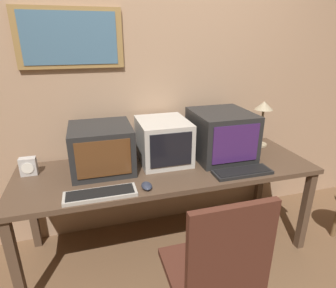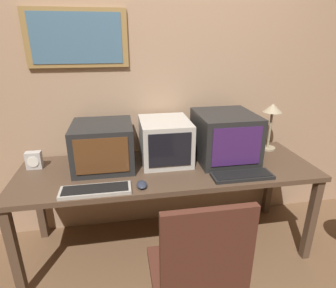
{
  "view_description": "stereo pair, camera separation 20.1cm",
  "coord_description": "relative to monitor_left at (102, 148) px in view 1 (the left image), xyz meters",
  "views": [
    {
      "loc": [
        -0.52,
        -0.97,
        1.62
      ],
      "look_at": [
        0.0,
        0.83,
        0.9
      ],
      "focal_mm": 30.0,
      "sensor_mm": 36.0,
      "label": 1
    },
    {
      "loc": [
        -0.33,
        -1.02,
        1.62
      ],
      "look_at": [
        0.0,
        0.83,
        0.9
      ],
      "focal_mm": 30.0,
      "sensor_mm": 36.0,
      "label": 2
    }
  ],
  "objects": [
    {
      "name": "wall_back",
      "position": [
        0.46,
        0.31,
        0.42
      ],
      "size": [
        8.0,
        0.08,
        2.6
      ],
      "color": "tan",
      "rests_on": "ground_plane"
    },
    {
      "name": "desk",
      "position": [
        0.46,
        -0.11,
        -0.23
      ],
      "size": [
        2.16,
        0.71,
        0.72
      ],
      "color": "#4C3828",
      "rests_on": "ground_plane"
    },
    {
      "name": "monitor_left",
      "position": [
        0.0,
        0.0,
        0.0
      ],
      "size": [
        0.43,
        0.43,
        0.32
      ],
      "color": "black",
      "rests_on": "desk"
    },
    {
      "name": "monitor_center",
      "position": [
        0.46,
        0.03,
        -0.0
      ],
      "size": [
        0.37,
        0.43,
        0.32
      ],
      "color": "#B7B2A8",
      "rests_on": "desk"
    },
    {
      "name": "monitor_right",
      "position": [
        0.92,
        -0.02,
        0.02
      ],
      "size": [
        0.43,
        0.48,
        0.37
      ],
      "color": "black",
      "rests_on": "desk"
    },
    {
      "name": "keyboard_main",
      "position": [
        -0.04,
        -0.38,
        -0.15
      ],
      "size": [
        0.44,
        0.14,
        0.03
      ],
      "color": "#A8A399",
      "rests_on": "desk"
    },
    {
      "name": "keyboard_side",
      "position": [
        0.93,
        -0.35,
        -0.15
      ],
      "size": [
        0.42,
        0.15,
        0.03
      ],
      "color": "black",
      "rests_on": "desk"
    },
    {
      "name": "mouse_near_keyboard",
      "position": [
        0.24,
        -0.37,
        -0.15
      ],
      "size": [
        0.07,
        0.1,
        0.03
      ],
      "color": "#282D3D",
      "rests_on": "desk"
    },
    {
      "name": "desk_clock",
      "position": [
        -0.5,
        0.05,
        -0.1
      ],
      "size": [
        0.11,
        0.07,
        0.13
      ],
      "color": "#B7B2AD",
      "rests_on": "desk"
    },
    {
      "name": "desk_lamp",
      "position": [
        1.37,
        0.1,
        0.14
      ],
      "size": [
        0.15,
        0.15,
        0.39
      ],
      "color": "tan",
      "rests_on": "desk"
    },
    {
      "name": "office_chair",
      "position": [
        0.45,
        -0.95,
        -0.44
      ],
      "size": [
        0.45,
        0.45,
        1.0
      ],
      "color": "black",
      "rests_on": "ground_plane"
    }
  ]
}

